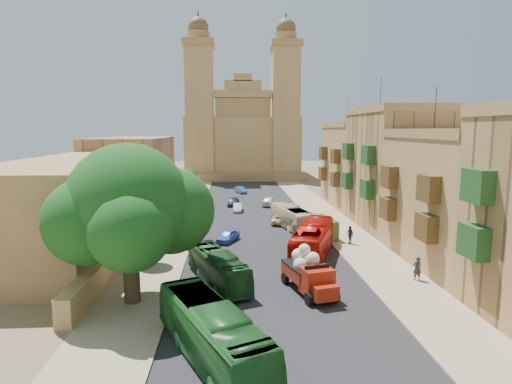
{
  "coord_description": "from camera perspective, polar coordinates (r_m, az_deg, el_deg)",
  "views": [
    {
      "loc": [
        -3.06,
        -23.21,
        11.22
      ],
      "look_at": [
        0.0,
        26.0,
        4.0
      ],
      "focal_mm": 30.0,
      "sensor_mm": 36.0,
      "label": 1
    }
  ],
  "objects": [
    {
      "name": "pedestrian_c",
      "position": [
        43.45,
        12.41,
        -5.59
      ],
      "size": [
        0.78,
        1.16,
        1.84
      ],
      "primitive_type": "imported",
      "rotation": [
        0.0,
        0.0,
        5.06
      ],
      "color": "#353538",
      "rests_on": "ground"
    },
    {
      "name": "ficus_tree",
      "position": [
        28.4,
        -16.42,
        -2.27
      ],
      "size": [
        10.43,
        9.59,
        10.43
      ],
      "color": "#3A2B1D",
      "rests_on": "ground"
    },
    {
      "name": "townhouse_c",
      "position": [
        52.01,
        17.93,
        3.17
      ],
      "size": [
        9.0,
        14.0,
        17.4
      ],
      "color": "#AC814E",
      "rests_on": "ground"
    },
    {
      "name": "car_blue_a",
      "position": [
        43.36,
        -3.77,
        -5.86
      ],
      "size": [
        2.78,
        3.82,
        1.21
      ],
      "primitive_type": "imported",
      "rotation": [
        0.0,
        0.0,
        -0.43
      ],
      "color": "#3C67CA",
      "rests_on": "ground"
    },
    {
      "name": "west_building_mid",
      "position": [
        69.13,
        -16.05,
        2.85
      ],
      "size": [
        10.0,
        22.0,
        10.0
      ],
      "primitive_type": "cube",
      "color": "#AC814E",
      "rests_on": "ground"
    },
    {
      "name": "road_surface",
      "position": [
        54.47,
        -0.26,
        -3.55
      ],
      "size": [
        14.0,
        140.0,
        0.01
      ],
      "primitive_type": "cube",
      "color": "black",
      "rests_on": "ground"
    },
    {
      "name": "townhouse_d",
      "position": [
        65.25,
        13.42,
        3.65
      ],
      "size": [
        9.0,
        14.0,
        15.9
      ],
      "color": "#A27949",
      "rests_on": "ground"
    },
    {
      "name": "bus_red_east",
      "position": [
        38.65,
        7.59,
        -6.35
      ],
      "size": [
        5.9,
        10.83,
        2.96
      ],
      "primitive_type": "imported",
      "rotation": [
        0.0,
        0.0,
        2.8
      ],
      "color": "#BF0F07",
      "rests_on": "ground"
    },
    {
      "name": "street_tree_c",
      "position": [
        60.16,
        -10.15,
        0.48
      ],
      "size": [
        3.05,
        3.05,
        4.69
      ],
      "color": "#3A2B1D",
      "rests_on": "ground"
    },
    {
      "name": "car_cream",
      "position": [
        51.54,
        3.1,
        -3.63
      ],
      "size": [
        2.38,
        4.16,
        1.09
      ],
      "primitive_type": "imported",
      "rotation": [
        0.0,
        0.0,
        2.99
      ],
      "color": "beige",
      "rests_on": "ground"
    },
    {
      "name": "street_tree_b",
      "position": [
        48.42,
        -11.75,
        -1.58
      ],
      "size": [
        2.95,
        2.95,
        4.54
      ],
      "color": "#3A2B1D",
      "rests_on": "ground"
    },
    {
      "name": "bus_cream_east",
      "position": [
        49.26,
        4.76,
        -3.34
      ],
      "size": [
        4.07,
        9.42,
        2.55
      ],
      "primitive_type": "imported",
      "rotation": [
        0.0,
        0.0,
        3.36
      ],
      "color": "beige",
      "rests_on": "ground"
    },
    {
      "name": "street_tree_a",
      "position": [
        36.86,
        -14.37,
        -5.13
      ],
      "size": [
        2.74,
        2.74,
        4.21
      ],
      "color": "#3A2B1D",
      "rests_on": "ground"
    },
    {
      "name": "church",
      "position": [
        101.88,
        -1.85,
        7.37
      ],
      "size": [
        28.0,
        22.5,
        36.3
      ],
      "color": "#A27949",
      "rests_on": "ground"
    },
    {
      "name": "sidewalk_west",
      "position": [
        54.76,
        -10.26,
        -3.62
      ],
      "size": [
        5.0,
        140.0,
        0.01
      ],
      "primitive_type": "cube",
      "color": "#978263",
      "rests_on": "ground"
    },
    {
      "name": "bus_green_south",
      "position": [
        22.05,
        -5.92,
        -18.13
      ],
      "size": [
        6.4,
        10.21,
        2.83
      ],
      "primitive_type": "imported",
      "rotation": [
        0.0,
        0.0,
        0.43
      ],
      "color": "#206727",
      "rests_on": "ground"
    },
    {
      "name": "bus_green_north",
      "position": [
        31.94,
        -5.14,
        -9.98
      ],
      "size": [
        5.03,
        8.81,
        2.41
      ],
      "primitive_type": "imported",
      "rotation": [
        0.0,
        0.0,
        0.37
      ],
      "color": "#19491F",
      "rests_on": "ground"
    },
    {
      "name": "west_wall",
      "position": [
        45.42,
        -15.52,
        -5.11
      ],
      "size": [
        1.0,
        40.0,
        1.8
      ],
      "primitive_type": "cube",
      "color": "#A27949",
      "rests_on": "ground"
    },
    {
      "name": "sidewalk_east",
      "position": [
        55.81,
        9.54,
        -3.38
      ],
      "size": [
        5.0,
        140.0,
        0.01
      ],
      "primitive_type": "cube",
      "color": "#978263",
      "rests_on": "ground"
    },
    {
      "name": "car_dkblue",
      "position": [
        63.55,
        -3.03,
        -1.35
      ],
      "size": [
        2.05,
        3.94,
        1.09
      ],
      "primitive_type": "imported",
      "rotation": [
        0.0,
        0.0,
        -0.14
      ],
      "color": "#112345",
      "rests_on": "ground"
    },
    {
      "name": "olive_pickup",
      "position": [
        45.75,
        8.63,
        -4.69
      ],
      "size": [
        2.8,
        5.14,
        2.02
      ],
      "color": "#405A21",
      "rests_on": "ground"
    },
    {
      "name": "car_blue_b",
      "position": [
        76.0,
        -2.06,
        0.28
      ],
      "size": [
        2.3,
        3.72,
        1.16
      ],
      "primitive_type": "imported",
      "rotation": [
        0.0,
        0.0,
        0.33
      ],
      "color": "#336096",
      "rests_on": "ground"
    },
    {
      "name": "west_building_low",
      "position": [
        44.39,
        -23.18,
        -1.45
      ],
      "size": [
        10.0,
        28.0,
        8.4
      ],
      "primitive_type": "cube",
      "color": "olive",
      "rests_on": "ground"
    },
    {
      "name": "car_white_a",
      "position": [
        59.11,
        -2.47,
        -2.08
      ],
      "size": [
        1.29,
        3.38,
        1.1
      ],
      "primitive_type": "imported",
      "rotation": [
        0.0,
        0.0,
        -0.04
      ],
      "color": "white",
      "rests_on": "ground"
    },
    {
      "name": "townhouse_b",
      "position": [
        39.53,
        25.23,
        -0.56
      ],
      "size": [
        9.0,
        14.0,
        14.9
      ],
      "color": "#A27949",
      "rests_on": "ground"
    },
    {
      "name": "pedestrian_a",
      "position": [
        34.7,
        20.69,
        -9.52
      ],
      "size": [
        0.69,
        0.48,
        1.81
      ],
      "primitive_type": "imported",
      "rotation": [
        0.0,
        0.0,
        3.22
      ],
      "color": "#2B2A2C",
      "rests_on": "ground"
    },
    {
      "name": "kerb_west",
      "position": [
        54.51,
        -7.64,
        -3.56
      ],
      "size": [
        0.25,
        140.0,
        0.12
      ],
      "primitive_type": "cube",
      "color": "#978263",
      "rests_on": "ground"
    },
    {
      "name": "ground",
      "position": [
        25.96,
        3.74,
        -17.3
      ],
      "size": [
        260.0,
        260.0,
        0.0
      ],
      "primitive_type": "plane",
      "color": "brown"
    },
    {
      "name": "red_truck",
      "position": [
        30.27,
        7.08,
        -10.61
      ],
      "size": [
        3.38,
        5.86,
        3.25
      ],
      "color": "#971E0B",
      "rests_on": "ground"
    },
    {
      "name": "car_white_b",
      "position": [
        63.38,
        1.87,
        -1.24
      ],
      "size": [
        3.07,
        4.36,
        1.38
      ],
      "primitive_type": "imported",
      "rotation": [
        0.0,
        0.0,
        2.74
      ],
      "color": "silver",
      "rests_on": "ground"
    },
    {
      "name": "street_tree_d",
      "position": [
        72.0,
        -9.07,
        1.83
      ],
      "size": [
        3.11,
        3.11,
        4.78
      ],
      "color": "#3A2B1D",
      "rests_on": "ground"
    },
    {
      "name": "kerb_east",
      "position": [
        55.29,
        7.01,
        -3.38
      ],
      "size": [
        0.25,
        140.0,
        0.12
      ],
      "primitive_type": "cube",
      "color": "#978263",
      "rests_on": "ground"
    }
  ]
}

